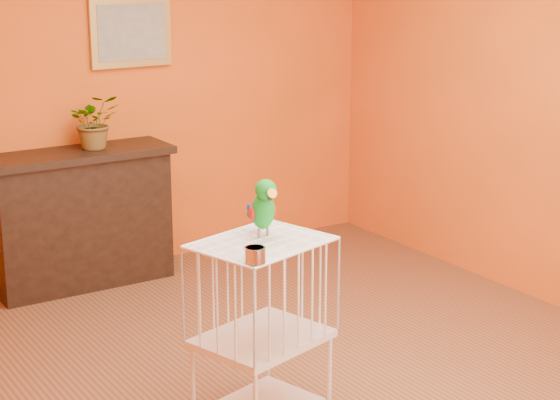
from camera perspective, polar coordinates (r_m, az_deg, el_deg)
ground at (r=5.44m, az=1.38°, el=-10.27°), size 4.50×4.50×0.00m
room_shell at (r=4.97m, az=1.49°, el=6.44°), size 4.50×4.50×4.50m
console_cabinet at (r=6.74m, az=-12.06°, el=-1.10°), size 1.31×0.47×0.97m
potted_plant at (r=6.62m, az=-11.12°, el=4.32°), size 0.41×0.44×0.30m
framed_picture at (r=6.89m, az=-9.06°, el=10.07°), size 0.62×0.04×0.50m
birdcage at (r=4.70m, az=-1.11°, el=-7.88°), size 0.72×0.62×0.95m
feed_cup at (r=4.22m, az=-1.54°, el=-3.35°), size 0.10×0.10×0.07m
parrot at (r=4.58m, az=-1.03°, el=-0.41°), size 0.15×0.27×0.30m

